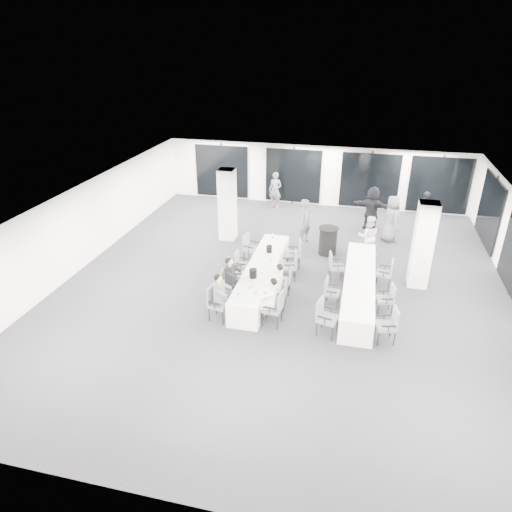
{
  "coord_description": "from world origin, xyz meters",
  "views": [
    {
      "loc": [
        2.12,
        -12.77,
        7.28
      ],
      "look_at": [
        -0.86,
        -0.2,
        1.02
      ],
      "focal_mm": 32.0,
      "sensor_mm": 36.0,
      "label": 1
    }
  ],
  "objects": [
    {
      "name": "room",
      "position": [
        0.89,
        1.11,
        1.39
      ],
      "size": [
        14.04,
        16.04,
        2.84
      ],
      "color": "black",
      "rests_on": "ground"
    },
    {
      "name": "column_left",
      "position": [
        -2.8,
        3.2,
        1.4
      ],
      "size": [
        0.6,
        0.6,
        2.8
      ],
      "primitive_type": "cube",
      "color": "silver",
      "rests_on": "floor"
    },
    {
      "name": "column_right",
      "position": [
        4.2,
        1.0,
        1.4
      ],
      "size": [
        0.6,
        0.6,
        2.8
      ],
      "primitive_type": "cube",
      "color": "silver",
      "rests_on": "floor"
    },
    {
      "name": "banquet_table_main",
      "position": [
        -0.65,
        -0.26,
        0.38
      ],
      "size": [
        0.9,
        5.0,
        0.75
      ],
      "primitive_type": "cube",
      "color": "silver",
      "rests_on": "floor"
    },
    {
      "name": "banquet_table_side",
      "position": [
        2.38,
        -0.32,
        0.38
      ],
      "size": [
        0.9,
        5.0,
        0.75
      ],
      "primitive_type": "cube",
      "color": "silver",
      "rests_on": "floor"
    },
    {
      "name": "cocktail_table",
      "position": [
        1.17,
        2.67,
        0.52
      ],
      "size": [
        0.74,
        0.74,
        1.03
      ],
      "color": "black",
      "rests_on": "floor"
    },
    {
      "name": "chair_main_left_near",
      "position": [
        -1.49,
        -2.37,
        0.58
      ],
      "size": [
        0.59,
        0.63,
        1.02
      ],
      "rotation": [
        0.0,
        0.0,
        -1.74
      ],
      "color": "#54575C",
      "rests_on": "floor"
    },
    {
      "name": "chair_main_left_second",
      "position": [
        -1.49,
        -1.35,
        0.56
      ],
      "size": [
        0.57,
        0.61,
        0.98
      ],
      "rotation": [
        0.0,
        0.0,
        -1.39
      ],
      "color": "#54575C",
      "rests_on": "floor"
    },
    {
      "name": "chair_main_left_mid",
      "position": [
        -1.49,
        -0.62,
        0.59
      ],
      "size": [
        0.63,
        0.66,
        1.03
      ],
      "rotation": [
        0.0,
        0.0,
        -1.32
      ],
      "color": "#54575C",
      "rests_on": "floor"
    },
    {
      "name": "chair_main_left_fourth",
      "position": [
        -1.48,
        0.21,
        0.52
      ],
      "size": [
        0.46,
        0.51,
        0.9
      ],
      "rotation": [
        0.0,
        0.0,
        -1.57
      ],
      "color": "#54575C",
      "rests_on": "floor"
    },
    {
      "name": "chair_main_left_far",
      "position": [
        -1.49,
        1.46,
        0.57
      ],
      "size": [
        0.6,
        0.63,
        0.99
      ],
      "rotation": [
        0.0,
        0.0,
        -1.79
      ],
      "color": "#54575C",
      "rests_on": "floor"
    },
    {
      "name": "chair_main_right_near",
      "position": [
        0.19,
        -2.27,
        0.59
      ],
      "size": [
        0.57,
        0.62,
        1.03
      ],
      "rotation": [
        0.0,
        0.0,
        1.47
      ],
      "color": "#54575C",
      "rests_on": "floor"
    },
    {
      "name": "chair_main_right_second",
      "position": [
        0.17,
        -1.39,
        0.51
      ],
      "size": [
        0.47,
        0.52,
        0.89
      ],
      "rotation": [
        0.0,
        0.0,
        1.62
      ],
      "color": "#54575C",
      "rests_on": "floor"
    },
    {
      "name": "chair_main_right_mid",
      "position": [
        0.17,
        -0.49,
        0.49
      ],
      "size": [
        0.46,
        0.51,
        0.86
      ],
      "rotation": [
        0.0,
        0.0,
        1.63
      ],
      "color": "#54575C",
      "rests_on": "floor"
    },
    {
      "name": "chair_main_right_fourth",
      "position": [
        0.18,
        0.41,
        0.57
      ],
      "size": [
        0.6,
        0.63,
        0.99
      ],
      "rotation": [
        0.0,
        0.0,
        1.8
      ],
      "color": "#54575C",
      "rests_on": "floor"
    },
    {
      "name": "chair_main_right_far",
      "position": [
        0.18,
        1.37,
        0.56
      ],
      "size": [
        0.59,
        0.62,
        0.98
      ],
      "rotation": [
        0.0,
        0.0,
        1.8
      ],
      "color": "#54575C",
      "rests_on": "floor"
    },
    {
      "name": "chair_side_left_near",
      "position": [
        1.54,
        -2.4,
        0.59
      ],
      "size": [
        0.63,
        0.66,
        1.03
      ],
      "rotation": [
        0.0,
        0.0,
        -1.81
      ],
      "color": "#54575C",
      "rests_on": "floor"
    },
    {
      "name": "chair_side_left_mid",
      "position": [
        1.56,
        -0.87,
        0.49
      ],
      "size": [
        0.47,
        0.51,
        0.86
      ],
      "rotation": [
        0.0,
        0.0,
        -1.66
      ],
      "color": "#54575C",
      "rests_on": "floor"
    },
    {
      "name": "chair_side_left_far",
      "position": [
        1.55,
        0.75,
        0.53
      ],
      "size": [
        0.55,
        0.59,
        0.93
      ],
      "rotation": [
        0.0,
        0.0,
        -1.37
      ],
      "color": "#54575C",
      "rests_on": "floor"
    },
    {
      "name": "chair_side_right_near",
      "position": [
        3.22,
        -2.36,
        0.56
      ],
      "size": [
        0.58,
        0.62,
        0.98
      ],
      "rotation": [
        0.0,
        0.0,
        1.77
      ],
      "color": "#54575C",
      "rests_on": "floor"
    },
    {
      "name": "chair_side_right_mid",
      "position": [
        3.21,
        -0.93,
        0.51
      ],
      "size": [
        0.52,
        0.56,
        0.89
      ],
      "rotation": [
        0.0,
        0.0,
        1.76
      ],
      "color": "#54575C",
      "rests_on": "floor"
    },
    {
      "name": "chair_side_right_far",
      "position": [
        3.21,
        0.64,
        0.54
      ],
      "size": [
        0.52,
        0.57,
        0.94
      ],
      "rotation": [
        0.0,
        0.0,
        1.47
      ],
      "color": "#54575C",
      "rests_on": "floor"
    },
    {
      "name": "seated_guest_a",
      "position": [
        -1.32,
        -2.39,
        0.81
      ],
      "size": [
        0.5,
        0.38,
        1.44
      ],
      "rotation": [
        0.0,
        0.0,
        -1.57
      ],
      "color": "#53565A",
      "rests_on": "floor"
    },
    {
      "name": "seated_guest_b",
      "position": [
        -1.32,
        -1.33,
        0.81
      ],
      "size": [
        0.5,
        0.38,
        1.44
      ],
      "rotation": [
        0.0,
        0.0,
        -1.57
      ],
      "color": "black",
      "rests_on": "floor"
    },
    {
      "name": "seated_guest_c",
      "position": [
        0.01,
        -2.26,
        0.81
      ],
      "size": [
        0.5,
        0.38,
        1.44
      ],
      "rotation": [
        0.0,
        0.0,
        1.57
      ],
      "color": "white",
      "rests_on": "floor"
    },
    {
      "name": "seated_guest_d",
      "position": [
        0.01,
        -1.4,
        0.81
      ],
      "size": [
        0.5,
        0.38,
        1.44
      ],
      "rotation": [
        0.0,
        0.0,
        1.57
      ],
      "color": "white",
      "rests_on": "floor"
    },
    {
      "name": "standing_guest_a",
      "position": [
        0.21,
        3.54,
        0.98
      ],
      "size": [
        0.85,
        0.91,
        1.97
      ],
      "primitive_type": "imported",
      "rotation": [
        0.0,
        0.0,
        1.08
      ],
      "color": "#53565A",
      "rests_on": "floor"
    },
    {
      "name": "standing_guest_b",
      "position": [
        2.58,
        2.83,
        0.88
      ],
      "size": [
        0.9,
        0.62,
        1.76
      ],
      "primitive_type": "imported",
      "rotation": [
        0.0,
        0.0,
        3.26
      ],
      "color": "white",
      "rests_on": "floor"
    },
    {
      "name": "standing_guest_d",
      "position": [
        4.78,
        5.84,
        0.94
      ],
      "size": [
        1.16,
        1.26,
        1.88
      ],
      "primitive_type": "imported",
      "rotation": [
        0.0,
        0.0,
        4.08
      ],
      "color": "black",
      "rests_on": "floor"
    },
    {
      "name": "standing_guest_e",
      "position": [
        3.41,
        4.46,
        1.03
      ],
      "size": [
        0.93,
        1.15,
        2.07
      ],
      "primitive_type": "imported",
      "rotation": [
        0.0,
        0.0,
        1.94
      ],
      "color": "#53565A",
      "rests_on": "floor"
    },
    {
      "name": "standing_guest_f",
      "position": [
        2.68,
        5.52,
        1.03
      ],
      "size": [
        2.01,
        1.16,
        2.06
      ],
      "primitive_type": "imported",
      "rotation": [
        0.0,
        0.0,
        2.9
      ],
      "color": "black",
      "rests_on": "floor"
    },
    {
      "name": "standing_guest_g",
      "position": [
        -1.69,
        7.19,
        0.94
      ],
      "size": [
        0.8,
        0.7,
        1.88
      ],
      "primitive_type": "imported",
      "rotation": [
        0.0,
        0.0,
        -0.23
      ],
      "color": "#53565A",
      "rests_on": "floor"
    },
    {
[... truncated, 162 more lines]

